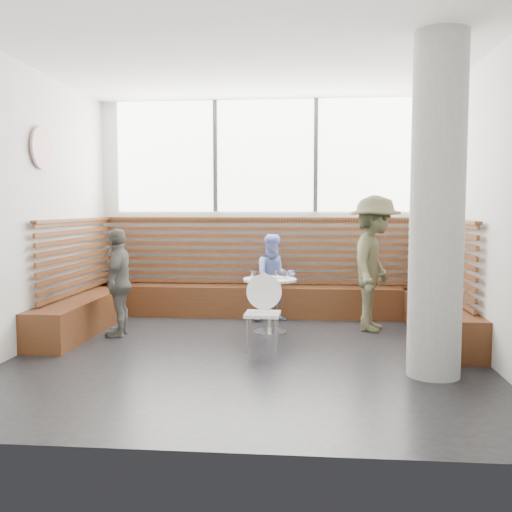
# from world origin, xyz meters

# --- Properties ---
(room) EXTENTS (5.00, 5.00, 3.20)m
(room) POSITION_xyz_m (0.00, 0.00, 1.60)
(room) COLOR silver
(room) RESTS_ON ground
(booth) EXTENTS (5.00, 2.50, 1.44)m
(booth) POSITION_xyz_m (0.00, 1.77, 0.41)
(booth) COLOR #452411
(booth) RESTS_ON ground
(concrete_column) EXTENTS (0.50, 0.50, 3.20)m
(concrete_column) POSITION_xyz_m (1.85, -0.60, 1.60)
(concrete_column) COLOR gray
(concrete_column) RESTS_ON ground
(wall_art) EXTENTS (0.03, 0.50, 0.50)m
(wall_art) POSITION_xyz_m (-2.46, 0.40, 2.30)
(wall_art) COLOR white
(wall_art) RESTS_ON room
(cafe_table) EXTENTS (0.68, 0.68, 0.70)m
(cafe_table) POSITION_xyz_m (0.16, 1.13, 0.50)
(cafe_table) COLOR silver
(cafe_table) RESTS_ON ground
(cafe_chair) EXTENTS (0.41, 0.40, 0.85)m
(cafe_chair) POSITION_xyz_m (0.15, 0.26, 0.49)
(cafe_chair) COLOR white
(cafe_chair) RESTS_ON ground
(adult_man) EXTENTS (0.95, 1.28, 1.76)m
(adult_man) POSITION_xyz_m (1.50, 1.39, 0.88)
(adult_man) COLOR #4B4B32
(adult_man) RESTS_ON ground
(child_back) EXTENTS (0.70, 0.61, 1.23)m
(child_back) POSITION_xyz_m (0.18, 1.92, 0.62)
(child_back) COLOR #8799EB
(child_back) RESTS_ON ground
(child_left) EXTENTS (0.39, 0.81, 1.35)m
(child_left) POSITION_xyz_m (-1.71, 0.81, 0.67)
(child_left) COLOR #5B5953
(child_left) RESTS_ON ground
(plate_near) EXTENTS (0.18, 0.18, 0.01)m
(plate_near) POSITION_xyz_m (0.04, 1.27, 0.71)
(plate_near) COLOR white
(plate_near) RESTS_ON cafe_table
(plate_far) EXTENTS (0.19, 0.19, 0.01)m
(plate_far) POSITION_xyz_m (0.25, 1.22, 0.71)
(plate_far) COLOR white
(plate_far) RESTS_ON cafe_table
(glass_left) EXTENTS (0.07, 0.07, 0.10)m
(glass_left) POSITION_xyz_m (-0.05, 1.12, 0.75)
(glass_left) COLOR white
(glass_left) RESTS_ON cafe_table
(glass_mid) EXTENTS (0.06, 0.06, 0.10)m
(glass_mid) POSITION_xyz_m (0.25, 1.12, 0.75)
(glass_mid) COLOR white
(glass_mid) RESTS_ON cafe_table
(glass_right) EXTENTS (0.07, 0.07, 0.10)m
(glass_right) POSITION_xyz_m (0.37, 1.14, 0.75)
(glass_right) COLOR white
(glass_right) RESTS_ON cafe_table
(menu_card) EXTENTS (0.23, 0.19, 0.00)m
(menu_card) POSITION_xyz_m (0.26, 0.90, 0.70)
(menu_card) COLOR #A5C64C
(menu_card) RESTS_ON cafe_table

